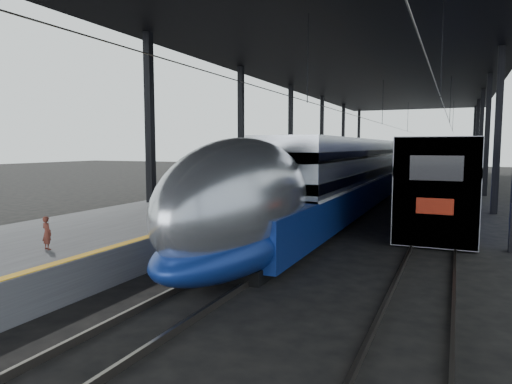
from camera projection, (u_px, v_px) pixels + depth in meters
The scene contains 8 objects.
ground at pixel (203, 257), 15.26m from camera, with size 160.00×160.00×0.00m, color black.
platform at pixel (297, 188), 34.82m from camera, with size 6.00×80.00×1.00m, color #4C4C4F.
yellow_strip at pixel (333, 183), 33.64m from camera, with size 0.30×80.00×0.01m, color orange.
rails at pixel (406, 198), 31.64m from camera, with size 6.52×80.00×0.16m.
canopy at pixel (371, 68), 31.79m from camera, with size 18.00×75.00×9.47m.
tgv_train at pixel (384, 168), 38.33m from camera, with size 2.85×65.20×4.09m.
second_train at pixel (449, 165), 40.81m from camera, with size 2.93×56.05×4.04m.
child at pixel (47, 233), 11.87m from camera, with size 0.32×0.21×0.88m, color #55251C.
Camera 1 is at (7.67, -12.97, 3.69)m, focal length 32.00 mm.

